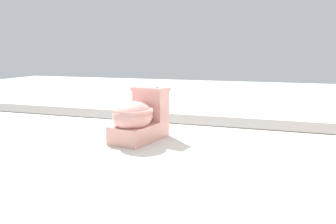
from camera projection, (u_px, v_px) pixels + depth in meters
name	position (u px, v px, depth m)	size (l,w,h in m)	color
ground_plane	(134.00, 142.00, 3.16)	(14.00, 14.00, 0.00)	beige
gravel_strip	(209.00, 121.00, 4.12)	(0.56, 8.00, 0.01)	#605B56
toilet	(139.00, 118.00, 3.21)	(0.69, 0.50, 0.52)	#E09E93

